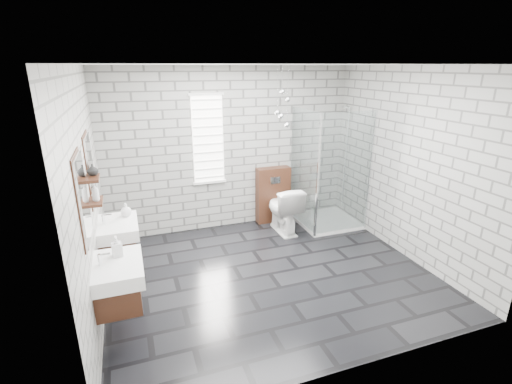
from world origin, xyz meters
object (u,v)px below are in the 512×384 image
cistern_panel (273,195)px  vanity_right (115,229)px  shower_enclosure (326,199)px  vanity_left (114,272)px  toilet (283,209)px

cistern_panel → vanity_right: bearing=-154.7°
cistern_panel → shower_enclosure: 0.94m
vanity_right → cistern_panel: bearing=25.3°
vanity_left → toilet: size_ratio=1.96×
vanity_left → vanity_right: bearing=90.0°
vanity_left → toilet: vanity_left is taller
cistern_panel → shower_enclosure: size_ratio=0.49×
vanity_right → shower_enclosure: bearing=12.0°
vanity_right → shower_enclosure: 3.49m
shower_enclosure → toilet: bearing=176.6°
vanity_left → vanity_right: size_ratio=1.00×
cistern_panel → shower_enclosure: (0.78, -0.52, 0.00)m
vanity_left → toilet: 3.22m
shower_enclosure → toilet: size_ratio=2.53×
vanity_right → cistern_panel: vanity_right is taller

